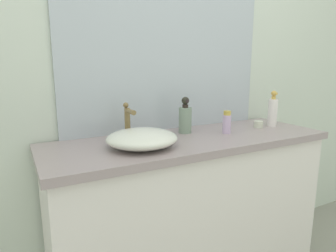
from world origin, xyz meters
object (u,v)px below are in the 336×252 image
soap_dispenser (185,118)px  lotion_bottle (273,111)px  candle_jar (259,124)px  sink_basin (142,138)px  perfume_bottle (227,123)px

soap_dispenser → lotion_bottle: 0.57m
lotion_bottle → candle_jar: bearing=174.1°
sink_basin → soap_dispenser: (0.33, 0.16, 0.04)m
lotion_bottle → sink_basin: bearing=-176.3°
candle_jar → perfume_bottle: bearing=-174.0°
soap_dispenser → perfume_bottle: size_ratio=1.61×
sink_basin → candle_jar: bearing=4.9°
soap_dispenser → candle_jar: 0.48m
sink_basin → lotion_bottle: bearing=3.7°
sink_basin → soap_dispenser: 0.37m
sink_basin → soap_dispenser: bearing=25.7°
lotion_bottle → soap_dispenser: bearing=169.9°
soap_dispenser → sink_basin: bearing=-154.3°
lotion_bottle → perfume_bottle: 0.37m
lotion_bottle → perfume_bottle: bearing=-177.2°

